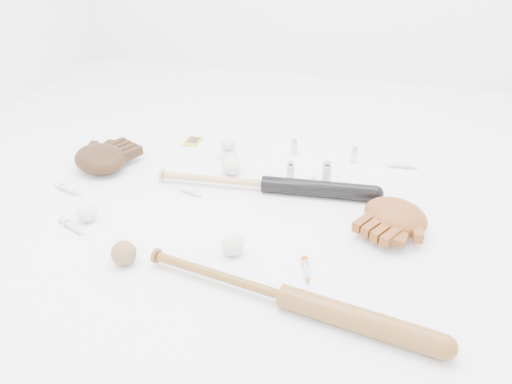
% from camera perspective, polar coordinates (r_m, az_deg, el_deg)
% --- Properties ---
extents(bat_dark, '(0.88, 0.14, 0.06)m').
position_cam_1_polar(bat_dark, '(1.90, 0.99, 0.93)').
color(bat_dark, black).
rests_on(bat_dark, ground).
extents(bat_wood, '(0.91, 0.21, 0.07)m').
position_cam_1_polar(bat_wood, '(1.42, 3.22, -11.81)').
color(bat_wood, brown).
rests_on(bat_wood, ground).
extents(glove_dark, '(0.37, 0.37, 0.10)m').
position_cam_1_polar(glove_dark, '(2.14, -17.40, 3.69)').
color(glove_dark, '#341E0E').
rests_on(glove_dark, ground).
extents(glove_tan, '(0.36, 0.36, 0.10)m').
position_cam_1_polar(glove_tan, '(1.76, 15.65, -2.64)').
color(glove_tan, brown).
rests_on(glove_tan, ground).
extents(trading_card, '(0.07, 0.10, 0.01)m').
position_cam_1_polar(trading_card, '(2.31, -7.26, 5.75)').
color(trading_card, gold).
rests_on(trading_card, ground).
extents(pedestal, '(0.08, 0.08, 0.04)m').
position_cam_1_polar(pedestal, '(2.15, -3.17, 4.44)').
color(pedestal, white).
rests_on(pedestal, ground).
extents(baseball_on_pedestal, '(0.06, 0.06, 0.06)m').
position_cam_1_polar(baseball_on_pedestal, '(2.13, -3.21, 5.66)').
color(baseball_on_pedestal, silver).
rests_on(baseball_on_pedestal, pedestal).
extents(baseball_left, '(0.07, 0.07, 0.07)m').
position_cam_1_polar(baseball_left, '(1.83, -18.77, -2.22)').
color(baseball_left, silver).
rests_on(baseball_left, ground).
extents(baseball_upper, '(0.08, 0.08, 0.08)m').
position_cam_1_polar(baseball_upper, '(2.01, -2.83, 3.01)').
color(baseball_upper, silver).
rests_on(baseball_upper, ground).
extents(baseball_mid, '(0.07, 0.07, 0.07)m').
position_cam_1_polar(baseball_mid, '(1.59, -2.71, -6.02)').
color(baseball_mid, silver).
rests_on(baseball_mid, ground).
extents(baseball_aged, '(0.08, 0.08, 0.08)m').
position_cam_1_polar(baseball_aged, '(1.60, -14.89, -6.77)').
color(baseball_aged, brown).
rests_on(baseball_aged, ground).
extents(syringe_0, '(0.16, 0.09, 0.02)m').
position_cam_1_polar(syringe_0, '(1.82, -20.21, -3.80)').
color(syringe_0, '#ADBCC6').
rests_on(syringe_0, ground).
extents(syringe_1, '(0.14, 0.06, 0.02)m').
position_cam_1_polar(syringe_1, '(1.92, -7.76, 0.09)').
color(syringe_1, '#ADBCC6').
rests_on(syringe_1, ground).
extents(syringe_2, '(0.11, 0.14, 0.02)m').
position_cam_1_polar(syringe_2, '(1.97, 5.83, 1.24)').
color(syringe_2, '#ADBCC6').
rests_on(syringe_2, ground).
extents(syringe_3, '(0.07, 0.15, 0.02)m').
position_cam_1_polar(syringe_3, '(1.54, 5.78, -9.03)').
color(syringe_3, '#ADBCC6').
rests_on(syringe_3, ground).
extents(syringe_4, '(0.16, 0.04, 0.02)m').
position_cam_1_polar(syringe_4, '(2.16, 16.16, 2.89)').
color(syringe_4, '#ADBCC6').
rests_on(syringe_4, ground).
extents(syringe_5, '(0.17, 0.07, 0.02)m').
position_cam_1_polar(syringe_5, '(2.04, -20.62, 0.22)').
color(syringe_5, '#ADBCC6').
rests_on(syringe_5, ground).
extents(vial_0, '(0.03, 0.03, 0.07)m').
position_cam_1_polar(vial_0, '(2.17, 4.39, 5.13)').
color(vial_0, silver).
rests_on(vial_0, ground).
extents(vial_1, '(0.03, 0.03, 0.07)m').
position_cam_1_polar(vial_1, '(2.14, 11.19, 4.21)').
color(vial_1, silver).
rests_on(vial_1, ground).
extents(vial_2, '(0.03, 0.03, 0.08)m').
position_cam_1_polar(vial_2, '(1.97, 3.95, 2.39)').
color(vial_2, silver).
rests_on(vial_2, ground).
extents(vial_3, '(0.04, 0.04, 0.09)m').
position_cam_1_polar(vial_3, '(1.97, 8.07, 2.23)').
color(vial_3, silver).
rests_on(vial_3, ground).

